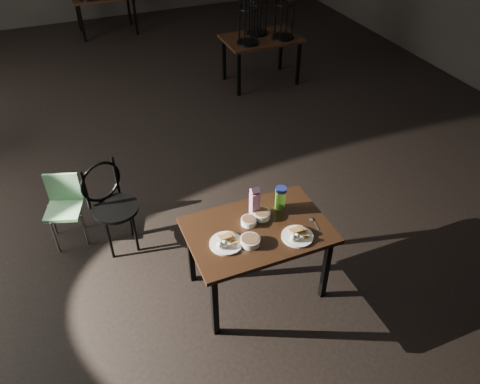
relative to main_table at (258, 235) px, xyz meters
name	(u,v)px	position (x,y,z in m)	size (l,w,h in m)	color
main_table	(258,235)	(0.00, 0.00, 0.00)	(1.20, 0.80, 0.75)	black
plate_left	(226,242)	(-0.32, -0.07, 0.10)	(0.27, 0.27, 0.09)	white
plate_right	(297,235)	(0.26, -0.22, 0.10)	(0.26, 0.26, 0.09)	white
bowl_near	(249,221)	(-0.05, 0.09, 0.11)	(0.13, 0.13, 0.05)	white
bowl_far	(262,214)	(0.09, 0.12, 0.11)	(0.15, 0.15, 0.06)	white
bowl_big	(250,241)	(-0.13, -0.14, 0.11)	(0.16, 0.16, 0.06)	white
juice_carton	(255,202)	(0.05, 0.18, 0.21)	(0.07, 0.07, 0.29)	#8E1975
water_bottle	(280,198)	(0.29, 0.17, 0.19)	(0.11, 0.11, 0.22)	#70DB40
spoon	(312,220)	(0.47, -0.09, 0.08)	(0.04, 0.17, 0.01)	silver
bentwood_chair	(110,201)	(-1.07, 1.09, -0.11)	(0.50, 0.50, 0.94)	black
school_chair	(64,203)	(-1.50, 1.39, -0.23)	(0.43, 0.43, 0.73)	#6AA574
bg_table_right	(262,36)	(1.86, 3.99, 0.11)	(1.20, 0.80, 1.48)	black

